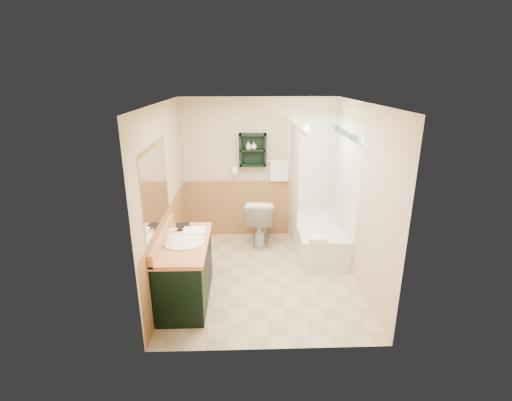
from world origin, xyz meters
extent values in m
plane|color=#C5B190|center=(0.00, 0.00, 0.00)|extent=(3.00, 3.00, 0.00)
cube|color=beige|center=(0.00, 1.52, 1.20)|extent=(2.60, 0.04, 2.40)
cube|color=beige|center=(-1.32, 0.00, 1.20)|extent=(0.04, 3.00, 2.40)
cube|color=beige|center=(1.32, 0.00, 1.20)|extent=(0.04, 3.00, 2.40)
cube|color=white|center=(0.00, 0.00, 2.42)|extent=(2.60, 3.00, 0.04)
cube|color=black|center=(-0.10, 1.41, 1.55)|extent=(0.45, 0.15, 0.55)
cylinder|color=silver|center=(0.53, 0.75, 2.00)|extent=(0.03, 1.60, 0.03)
cube|color=black|center=(-0.99, -0.53, 0.40)|extent=(0.59, 1.26, 0.80)
cube|color=silver|center=(0.93, 0.80, 0.23)|extent=(0.70, 1.50, 0.47)
imported|color=silver|center=(0.02, 1.12, 0.40)|extent=(0.53, 0.85, 0.79)
cube|color=white|center=(-0.89, -0.25, 0.82)|extent=(0.29, 0.23, 0.04)
imported|color=black|center=(-1.16, -0.09, 0.92)|extent=(0.19, 0.06, 0.25)
cube|color=white|center=(0.79, 0.15, 0.50)|extent=(0.27, 0.22, 0.07)
imported|color=silver|center=(-0.17, 1.40, 1.59)|extent=(0.11, 0.14, 0.06)
imported|color=silver|center=(-0.08, 1.40, 1.61)|extent=(0.12, 0.14, 0.09)
camera|label=1|loc=(-0.26, -4.67, 2.72)|focal=26.00mm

